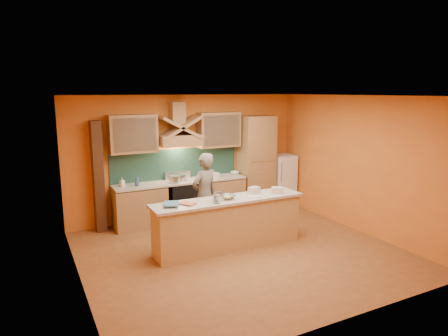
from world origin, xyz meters
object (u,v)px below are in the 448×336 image
stove (181,201)px  mixing_bowl (226,197)px  fridge (281,180)px  kitchen_scale (221,198)px  person (205,195)px

stove → mixing_bowl: mixing_bowl is taller
mixing_bowl → fridge: bearing=36.8°
fridge → kitchen_scale: 3.33m
kitchen_scale → mixing_bowl: 0.14m
person → fridge: bearing=-176.6°
fridge → person: (-2.63, -1.11, 0.20)m
stove → kitchen_scale: (0.02, -1.94, 0.54)m
fridge → mixing_bowl: size_ratio=4.35×
fridge → kitchen_scale: bearing=-144.1°
person → kitchen_scale: bearing=66.9°
stove → person: bearing=-86.3°
fridge → mixing_bowl: 3.19m
person → mixing_bowl: 0.80m
stove → kitchen_scale: kitchen_scale is taller
person → mixing_bowl: (0.08, -0.79, 0.14)m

